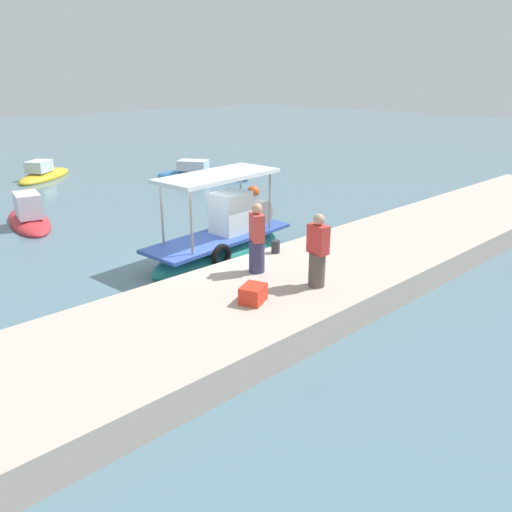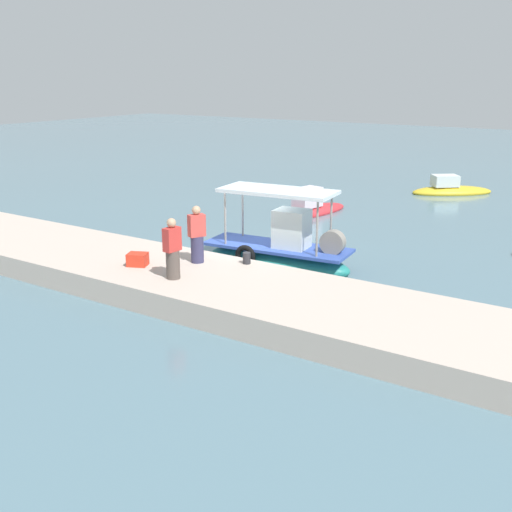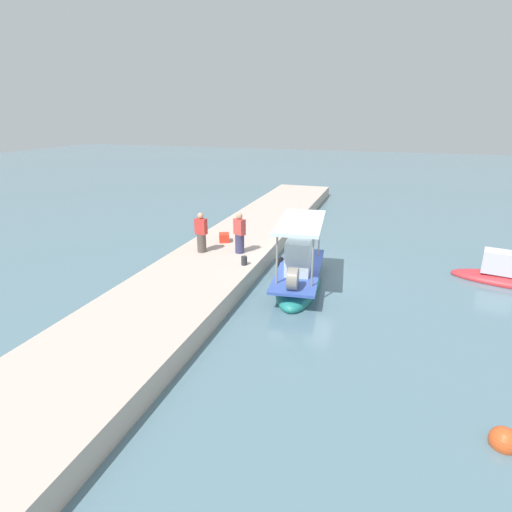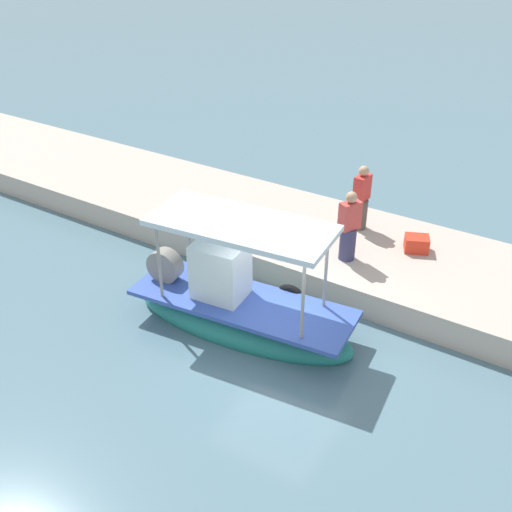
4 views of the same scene
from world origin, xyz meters
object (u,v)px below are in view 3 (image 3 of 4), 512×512
at_px(marker_buoy, 504,441).
at_px(moored_boat_near, 508,278).
at_px(fisherman_by_crate, 201,234).
at_px(main_fishing_boat, 298,275).
at_px(cargo_crate, 224,238).
at_px(fisherman_near_bollard, 240,235).
at_px(mooring_bollard, 244,261).

xyz_separation_m(marker_buoy, moored_boat_near, (-9.69, 2.10, 0.10)).
relative_size(fisherman_by_crate, moored_boat_near, 0.39).
height_order(marker_buoy, moored_boat_near, moored_boat_near).
xyz_separation_m(fisherman_by_crate, marker_buoy, (7.51, 10.35, -1.38)).
distance_m(main_fishing_boat, fisherman_by_crate, 4.70).
height_order(cargo_crate, moored_boat_near, moored_boat_near).
bearing_deg(fisherman_near_bollard, fisherman_by_crate, -75.93).
height_order(fisherman_by_crate, marker_buoy, fisherman_by_crate).
distance_m(marker_buoy, moored_boat_near, 9.91).
height_order(cargo_crate, marker_buoy, cargo_crate).
bearing_deg(fisherman_near_bollard, moored_boat_near, 99.30).
bearing_deg(fisherman_near_bollard, marker_buoy, 47.81).
height_order(main_fishing_boat, mooring_bollard, main_fishing_boat).
bearing_deg(moored_boat_near, fisherman_by_crate, -80.07).
bearing_deg(mooring_bollard, fisherman_by_crate, -112.47).
distance_m(main_fishing_boat, cargo_crate, 4.89).
xyz_separation_m(fisherman_near_bollard, marker_buoy, (7.91, 8.73, -1.39)).
xyz_separation_m(main_fishing_boat, mooring_bollard, (0.14, -2.20, 0.38)).
xyz_separation_m(fisherman_near_bollard, moored_boat_near, (-1.77, 10.83, -1.29)).
relative_size(main_fishing_boat, fisherman_near_bollard, 3.00).
bearing_deg(fisherman_near_bollard, cargo_crate, -135.59).
height_order(fisherman_near_bollard, fisherman_by_crate, fisherman_near_bollard).
bearing_deg(fisherman_by_crate, main_fishing_boat, 79.73).
bearing_deg(moored_boat_near, fisherman_near_bollard, -80.70).
bearing_deg(mooring_bollard, main_fishing_boat, 93.62).
xyz_separation_m(main_fishing_boat, cargo_crate, (-2.53, -4.17, 0.39)).
distance_m(fisherman_near_bollard, cargo_crate, 1.92).
height_order(main_fishing_boat, marker_buoy, main_fishing_boat).
relative_size(fisherman_near_bollard, fisherman_by_crate, 1.01).
distance_m(fisherman_by_crate, cargo_crate, 1.84).
height_order(main_fishing_boat, fisherman_near_bollard, main_fishing_boat).
bearing_deg(main_fishing_boat, cargo_crate, -121.19).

